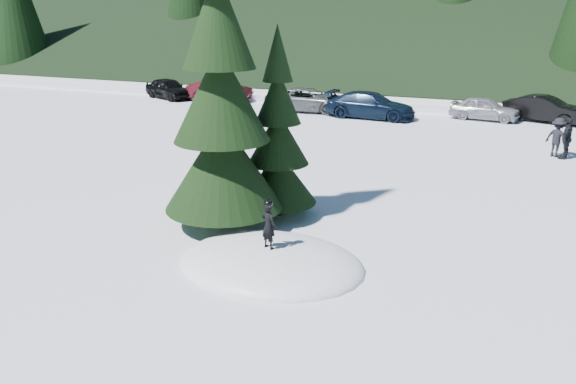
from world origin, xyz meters
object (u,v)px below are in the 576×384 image
at_px(spruce_short, 278,144).
at_px(child_skier, 268,226).
at_px(car_1, 220,90).
at_px(spruce_tall, 221,106).
at_px(car_3, 371,105).
at_px(car_0, 169,88).
at_px(car_4, 485,109).
at_px(car_2, 308,100).
at_px(adult_2, 558,138).
at_px(adult_1, 567,138).
at_px(car_5, 545,109).

bearing_deg(spruce_short, child_skier, -70.15).
xyz_separation_m(child_skier, car_1, (-13.27, 21.54, -0.33)).
height_order(spruce_tall, car_1, spruce_tall).
height_order(spruce_short, car_3, spruce_short).
distance_m(spruce_tall, car_0, 24.34).
bearing_deg(car_3, car_4, -69.98).
bearing_deg(spruce_short, spruce_tall, -125.54).
bearing_deg(spruce_tall, car_2, 103.53).
xyz_separation_m(spruce_short, car_1, (-12.07, 18.24, -1.40)).
distance_m(child_skier, car_4, 21.39).
height_order(adult_2, car_4, adult_2).
xyz_separation_m(car_0, car_4, (20.17, 0.04, -0.06)).
bearing_deg(car_0, spruce_short, -113.84).
relative_size(child_skier, car_4, 0.30).
bearing_deg(adult_2, child_skier, 100.15).
xyz_separation_m(spruce_tall, adult_1, (9.04, 11.72, -2.48)).
bearing_deg(car_3, adult_1, -118.26).
xyz_separation_m(spruce_short, child_skier, (1.19, -3.31, -1.07)).
bearing_deg(child_skier, car_3, -60.39).
relative_size(spruce_short, car_4, 1.47).
height_order(spruce_tall, car_0, spruce_tall).
xyz_separation_m(car_4, car_5, (2.98, 0.63, 0.07)).
relative_size(spruce_short, adult_2, 3.36).
xyz_separation_m(child_skier, adult_1, (6.85, 13.62, -0.19)).
distance_m(adult_2, car_2, 14.48).
xyz_separation_m(car_0, car_3, (14.32, -1.77, 0.03)).
bearing_deg(car_4, spruce_short, 173.76).
bearing_deg(child_skier, car_4, -76.80).
distance_m(adult_1, car_5, 8.17).
xyz_separation_m(spruce_tall, car_5, (8.41, 19.86, -2.63)).
relative_size(child_skier, adult_2, 0.69).
relative_size(car_2, car_3, 1.00).
bearing_deg(adult_2, car_1, 14.13).
bearing_deg(car_2, car_1, 72.16).
bearing_deg(spruce_short, car_2, 107.77).
bearing_deg(car_1, car_5, -96.65).
bearing_deg(car_4, adult_2, -148.04).
xyz_separation_m(adult_2, car_4, (-3.29, 7.31, -0.18)).
relative_size(adult_1, car_0, 0.42).
height_order(car_2, car_4, car_2).
height_order(car_4, car_5, car_5).
xyz_separation_m(child_skier, car_3, (-2.62, 19.33, -0.32)).
distance_m(spruce_tall, car_1, 22.69).
xyz_separation_m(adult_1, car_5, (-0.63, 8.15, -0.15)).
relative_size(child_skier, car_2, 0.22).
xyz_separation_m(child_skier, car_0, (-16.94, 21.10, -0.35)).
xyz_separation_m(spruce_short, car_4, (4.43, 17.83, -1.48)).
height_order(spruce_short, car_2, spruce_short).
distance_m(child_skier, car_3, 19.51).
bearing_deg(car_1, adult_1, -118.82).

